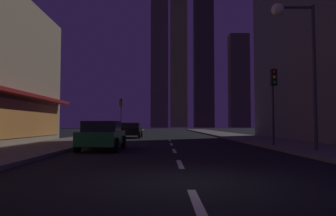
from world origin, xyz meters
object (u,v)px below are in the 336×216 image
object	(u,v)px
car_parked_far	(131,130)
fire_hydrant_far_left	(95,135)
traffic_light_near_right	(274,90)
car_parked_near	(102,135)
traffic_light_far_left	(121,108)
street_lamp_right	(295,40)

from	to	relation	value
car_parked_far	fire_hydrant_far_left	world-z (taller)	car_parked_far
fire_hydrant_far_left	traffic_light_near_right	bearing A→B (deg)	-34.66
car_parked_near	car_parked_far	size ratio (longest dim) A/B	1.00
fire_hydrant_far_left	traffic_light_far_left	distance (m)	12.93
car_parked_near	fire_hydrant_far_left	bearing A→B (deg)	104.30
traffic_light_far_left	car_parked_far	bearing A→B (deg)	-74.79
street_lamp_right	traffic_light_near_right	bearing A→B (deg)	87.90
street_lamp_right	car_parked_near	bearing A→B (deg)	166.64
traffic_light_near_right	car_parked_near	bearing A→B (deg)	-172.87
car_parked_far	traffic_light_near_right	bearing A→B (deg)	-56.06
car_parked_far	traffic_light_far_left	size ratio (longest dim) A/B	1.01
car_parked_far	fire_hydrant_far_left	size ratio (longest dim) A/B	6.48
car_parked_near	traffic_light_far_left	xyz separation A→B (m)	(-1.90, 21.65, 2.45)
traffic_light_near_right	traffic_light_far_left	distance (m)	23.28
car_parked_near	fire_hydrant_far_left	world-z (taller)	car_parked_near
car_parked_far	traffic_light_near_right	size ratio (longest dim) A/B	1.01
fire_hydrant_far_left	traffic_light_far_left	xyz separation A→B (m)	(0.40, 12.63, 2.74)
street_lamp_right	traffic_light_far_left	bearing A→B (deg)	114.58
traffic_light_far_left	street_lamp_right	size ratio (longest dim) A/B	0.64
traffic_light_near_right	street_lamp_right	xyz separation A→B (m)	(-0.12, -3.27, 1.87)
fire_hydrant_far_left	traffic_light_near_right	size ratio (longest dim) A/B	0.16
traffic_light_far_left	car_parked_near	bearing A→B (deg)	-84.99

